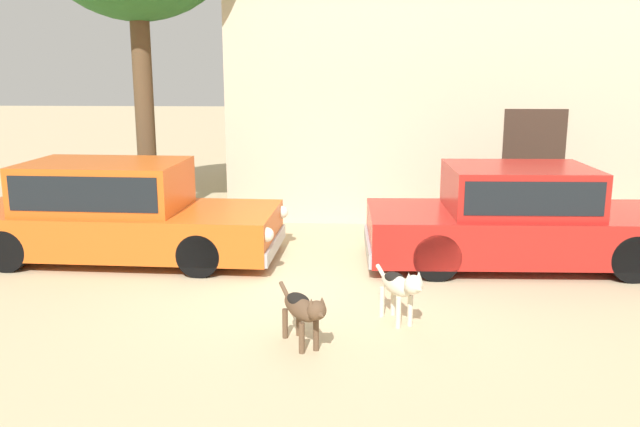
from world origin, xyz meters
name	(u,v)px	position (x,y,z in m)	size (l,w,h in m)	color
ground_plane	(311,282)	(0.00, 0.00, 0.00)	(80.00, 80.00, 0.00)	tan
parked_sedan_nearest	(116,210)	(-2.98, 1.03, 0.73)	(4.79, 1.97, 1.46)	#D15619
parked_sedan_second	(519,216)	(2.96, 1.03, 0.71)	(4.54, 1.93, 1.44)	#AD1E19
apartment_block	(610,29)	(6.10, 6.81, 3.62)	(15.73, 6.76, 7.24)	beige
stray_dog_spotted	(400,286)	(1.08, -1.42, 0.45)	(0.51, 0.91, 0.69)	beige
stray_dog_tan	(302,308)	(0.05, -2.09, 0.41)	(0.58, 0.99, 0.64)	brown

